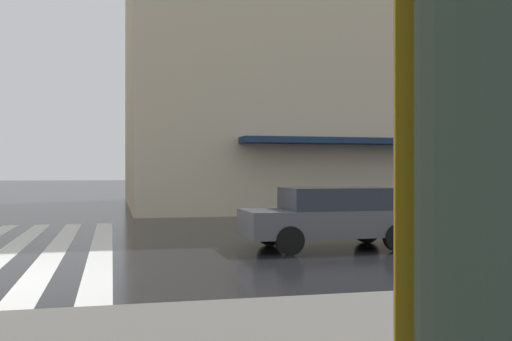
% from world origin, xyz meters
% --- Properties ---
extents(zebra_crossing, '(13.00, 4.50, 0.01)m').
position_xyz_m(zebra_crossing, '(4.00, -0.34, 0.00)').
color(zebra_crossing, silver).
rests_on(zebra_crossing, ground_plane).
extents(car_dark_grey, '(1.85, 4.10, 1.41)m').
position_xyz_m(car_dark_grey, '(2.50, -7.55, 0.76)').
color(car_dark_grey, '#4C4C51').
rests_on(car_dark_grey, ground_plane).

